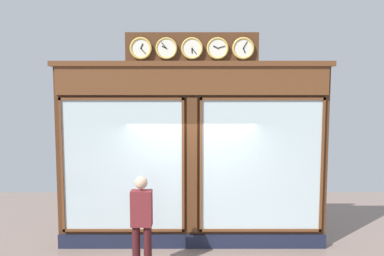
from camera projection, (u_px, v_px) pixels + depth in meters
The scene contains 2 objects.
shop_facade at pixel (192, 154), 7.66m from camera, with size 5.45×0.42×4.25m.
pedestrian at pixel (142, 219), 6.63m from camera, with size 0.37×0.23×1.69m.
Camera 1 is at (0.01, 7.45, 3.15)m, focal length 36.03 mm.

